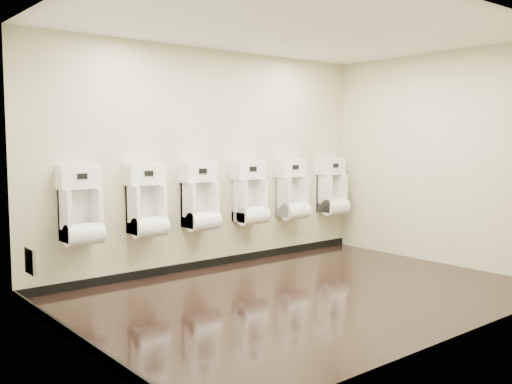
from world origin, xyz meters
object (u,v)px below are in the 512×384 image
Objects in this scene: urinal_5 at (332,190)px; urinal_1 at (147,206)px; urinal_3 at (250,197)px; access_panel at (30,261)px; urinal_2 at (200,201)px; urinal_0 at (81,211)px; urinal_4 at (292,194)px.

urinal_1 is at bearing 180.00° from urinal_5.
urinal_3 is (1.54, 0.00, 0.00)m from urinal_1.
access_panel is 0.30× the size of urinal_2.
urinal_0 is 2.33m from urinal_3.
urinal_2 is at bearing 180.00° from urinal_3.
urinal_1 reaches higher than access_panel.
urinal_1 is 1.54m from urinal_3.
urinal_1 and urinal_4 have the same top height.
access_panel is at bearing -169.74° from urinal_2.
urinal_2 is 1.00× the size of urinal_3.
urinal_3 is 1.00× the size of urinal_5.
urinal_2 is at bearing 0.00° from urinal_0.
urinal_0 is at bearing 180.00° from urinal_5.
urinal_0 is 1.00× the size of urinal_1.
access_panel is 3.06m from urinal_3.
urinal_1 is 1.00× the size of urinal_4.
access_panel is 0.30× the size of urinal_1.
urinal_4 reaches higher than access_panel.
urinal_0 reaches higher than access_panel.
urinal_3 and urinal_5 have the same top height.
urinal_4 is at bearing 0.00° from urinal_2.
urinal_1 and urinal_2 have the same top height.
urinal_0 is at bearing 180.00° from urinal_3.
urinal_0 and urinal_2 have the same top height.
urinal_4 is at bearing 6.05° from access_panel.
access_panel is 0.30× the size of urinal_3.
urinal_2 is 1.00× the size of urinal_4.
urinal_3 and urinal_4 have the same top height.
access_panel is 2.28m from urinal_2.
urinal_4 is 0.82m from urinal_5.
urinal_5 is (3.14, 0.00, 0.00)m from urinal_1.
urinal_0 and urinal_4 have the same top height.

